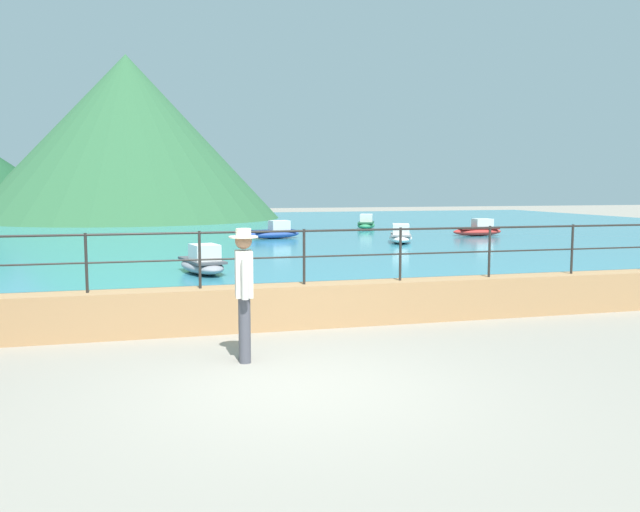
{
  "coord_description": "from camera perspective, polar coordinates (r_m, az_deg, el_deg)",
  "views": [
    {
      "loc": [
        -1.68,
        -7.16,
        2.3
      ],
      "look_at": [
        1.24,
        3.7,
        1.1
      ],
      "focal_mm": 37.14,
      "sensor_mm": 36.0,
      "label": 1
    }
  ],
  "objects": [
    {
      "name": "ground_plane",
      "position": [
        7.71,
        -1.79,
        -11.27
      ],
      "size": [
        120.0,
        120.0,
        0.0
      ],
      "primitive_type": "plane",
      "color": "gray"
    },
    {
      "name": "promenade_wall",
      "position": [
        10.67,
        -5.75,
        -4.46
      ],
      "size": [
        20.0,
        0.56,
        0.7
      ],
      "primitive_type": "cube",
      "color": "tan",
      "rests_on": "ground"
    },
    {
      "name": "railing",
      "position": [
        10.54,
        -5.81,
        0.72
      ],
      "size": [
        18.44,
        0.04,
        0.9
      ],
      "color": "#282623",
      "rests_on": "promenade_wall"
    },
    {
      "name": "lake_water",
      "position": [
        33.12,
        -12.11,
        2.01
      ],
      "size": [
        64.0,
        44.32,
        0.06
      ],
      "primitive_type": "cube",
      "color": "teal",
      "rests_on": "ground"
    },
    {
      "name": "hill_main",
      "position": [
        47.56,
        -16.23,
        9.76
      ],
      "size": [
        20.57,
        20.57,
        11.11
      ],
      "primitive_type": "cone",
      "color": "#33663D",
      "rests_on": "ground"
    },
    {
      "name": "person_walking",
      "position": [
        8.67,
        -6.57,
        -2.72
      ],
      "size": [
        0.38,
        0.57,
        1.75
      ],
      "color": "#4C4C56",
      "rests_on": "ground"
    },
    {
      "name": "boat_0",
      "position": [
        28.3,
        -3.91,
        2.07
      ],
      "size": [
        2.42,
        1.29,
        0.76
      ],
      "color": "#2D4C9E",
      "rests_on": "lake_water"
    },
    {
      "name": "boat_1",
      "position": [
        30.59,
        13.47,
        2.21
      ],
      "size": [
        2.32,
        0.96,
        0.76
      ],
      "color": "red",
      "rests_on": "lake_water"
    },
    {
      "name": "boat_2",
      "position": [
        34.64,
        4.0,
        2.8
      ],
      "size": [
        1.71,
        2.47,
        0.76
      ],
      "color": "#338C59",
      "rests_on": "lake_water"
    },
    {
      "name": "boat_3",
      "position": [
        17.23,
        -10.09,
        -0.59
      ],
      "size": [
        1.36,
        2.44,
        0.76
      ],
      "color": "gray",
      "rests_on": "lake_water"
    },
    {
      "name": "boat_4",
      "position": [
        26.21,
        6.96,
        1.72
      ],
      "size": [
        1.64,
        2.47,
        0.76
      ],
      "color": "white",
      "rests_on": "lake_water"
    }
  ]
}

